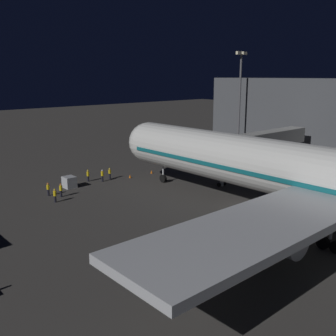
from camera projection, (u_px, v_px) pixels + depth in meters
name	position (u px, v px, depth m)	size (l,w,h in m)	color
ground_plane	(244.00, 207.00, 48.91)	(320.00, 320.00, 0.00)	#383533
airliner_at_gate	(335.00, 180.00, 39.56)	(52.96, 66.41, 19.58)	silver
jet_bridge	(253.00, 142.00, 61.36)	(22.94, 3.40, 7.28)	#9E9E99
apron_floodlight_mast	(240.00, 97.00, 78.35)	(2.90, 0.50, 20.36)	#59595E
baggage_container_near_belt	(69.00, 182.00, 57.04)	(1.57, 1.82, 1.65)	#B7BABF
ground_crew_near_nose_gear	(102.00, 175.00, 60.23)	(0.40, 0.40, 1.88)	black
ground_crew_by_belt_loader	(110.00, 173.00, 61.73)	(0.40, 0.40, 1.79)	black
ground_crew_marshaller_fwd	(48.00, 189.00, 53.19)	(0.40, 0.40, 1.80)	black
ground_crew_under_port_wing	(88.00, 175.00, 60.38)	(0.40, 0.40, 1.82)	black
ground_crew_by_tug	(55.00, 195.00, 50.37)	(0.40, 0.40, 1.82)	black
ground_crew_walking_aft	(61.00, 190.00, 52.66)	(0.40, 0.40, 1.84)	black
traffic_cone_nose_port	(152.00, 172.00, 65.43)	(0.36, 0.36, 0.55)	orange
traffic_cone_nose_starboard	(130.00, 176.00, 62.59)	(0.36, 0.36, 0.55)	orange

